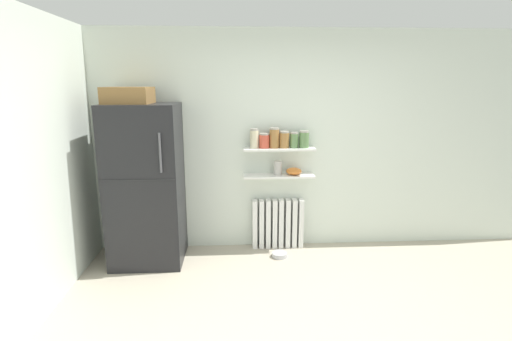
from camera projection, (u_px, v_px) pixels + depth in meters
name	position (u px, v px, depth m)	size (l,w,h in m)	color
ground_plane	(299.00, 313.00, 3.38)	(7.04, 7.04, 0.00)	#B2A893
back_wall	(281.00, 142.00, 4.59)	(7.04, 0.10, 2.60)	silver
side_wall_left	(23.00, 171.00, 3.06)	(0.10, 4.80, 2.60)	silver
refrigerator	(145.00, 182.00, 4.21)	(0.77, 0.71, 1.95)	black
radiator	(278.00, 224.00, 4.69)	(0.62, 0.12, 0.61)	white
wall_shelf_lower	(279.00, 176.00, 4.52)	(0.84, 0.22, 0.03)	white
wall_shelf_upper	(279.00, 149.00, 4.45)	(0.84, 0.22, 0.03)	white
storage_jar_0	(254.00, 139.00, 4.40)	(0.10, 0.10, 0.23)	beige
storage_jar_1	(264.00, 141.00, 4.42)	(0.12, 0.12, 0.17)	#C64C38
storage_jar_2	(274.00, 138.00, 4.42)	(0.11, 0.11, 0.23)	olive
storage_jar_3	(284.00, 140.00, 4.43)	(0.11, 0.11, 0.20)	olive
storage_jar_4	(294.00, 140.00, 4.43)	(0.10, 0.10, 0.18)	#5B7F4C
storage_jar_5	(304.00, 139.00, 4.44)	(0.11, 0.11, 0.20)	#5B7F4C
vase	(278.00, 168.00, 4.50)	(0.10, 0.10, 0.17)	#B2ADA8
shelf_bowl	(294.00, 171.00, 4.52)	(0.18, 0.18, 0.08)	orange
pet_food_bowl	(280.00, 255.00, 4.47)	(0.18, 0.18, 0.05)	#B7B7BC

